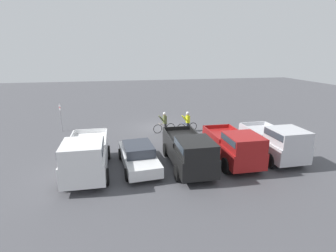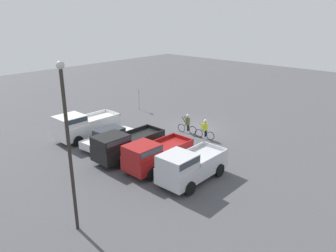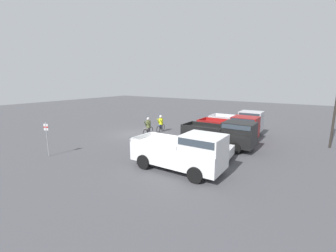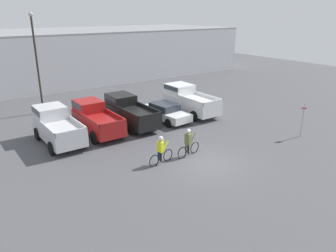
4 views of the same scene
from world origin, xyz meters
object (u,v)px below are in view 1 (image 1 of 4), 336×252
pickup_truck_1 (234,146)px  cyclist_1 (187,121)px  pickup_truck_3 (86,155)px  pickup_truck_2 (189,150)px  pickup_truck_0 (275,141)px  sedan_0 (138,156)px  cyclist_0 (164,122)px  fire_lane_sign (61,115)px

pickup_truck_1 → cyclist_1: (0.91, -6.94, -0.23)m
pickup_truck_1 → pickup_truck_3: pickup_truck_3 is taller
pickup_truck_2 → pickup_truck_0: bearing=-176.5°
pickup_truck_2 → sedan_0: (2.80, -0.78, -0.40)m
pickup_truck_2 → cyclist_0: 7.19m
pickup_truck_2 → cyclist_1: (-1.89, -7.12, -0.22)m
pickup_truck_1 → pickup_truck_2: pickup_truck_1 is taller
pickup_truck_2 → cyclist_1: pickup_truck_2 is taller
pickup_truck_0 → cyclist_0: size_ratio=2.66×
pickup_truck_3 → cyclist_1: pickup_truck_3 is taller
fire_lane_sign → sedan_0: bearing=123.8°
pickup_truck_0 → sedan_0: size_ratio=1.03×
sedan_0 → fire_lane_sign: (5.66, -8.45, 0.72)m
sedan_0 → pickup_truck_3: size_ratio=0.89×
pickup_truck_2 → sedan_0: pickup_truck_2 is taller
sedan_0 → fire_lane_sign: size_ratio=2.04×
cyclist_1 → fire_lane_sign: (10.34, -2.11, 0.54)m
pickup_truck_1 → pickup_truck_2: 2.81m
pickup_truck_0 → sedan_0: 8.43m
sedan_0 → cyclist_1: size_ratio=2.68×
pickup_truck_1 → cyclist_1: pickup_truck_1 is taller
pickup_truck_2 → pickup_truck_3: (5.60, -0.27, 0.08)m
pickup_truck_3 → cyclist_0: size_ratio=2.90×
sedan_0 → pickup_truck_3: 2.89m
pickup_truck_0 → pickup_truck_2: (5.61, 0.34, -0.04)m
pickup_truck_2 → pickup_truck_3: 5.61m
sedan_0 → pickup_truck_2: bearing=164.5°
pickup_truck_1 → pickup_truck_3: bearing=-0.6°
fire_lane_sign → pickup_truck_0: bearing=147.7°
pickup_truck_1 → cyclist_1: bearing=-82.5°
pickup_truck_0 → cyclist_1: size_ratio=2.76×
pickup_truck_0 → cyclist_1: pickup_truck_0 is taller
pickup_truck_3 → cyclist_0: 8.87m
cyclist_1 → cyclist_0: bearing=-2.0°
pickup_truck_2 → cyclist_0: size_ratio=2.96×
pickup_truck_0 → cyclist_0: (5.67, -6.85, -0.29)m
cyclist_1 → fire_lane_sign: size_ratio=0.76×
pickup_truck_3 → pickup_truck_1: bearing=179.4°
pickup_truck_3 → fire_lane_sign: 9.40m
pickup_truck_1 → pickup_truck_0: bearing=-176.8°
sedan_0 → cyclist_0: bearing=-113.1°
cyclist_0 → cyclist_1: size_ratio=1.04×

